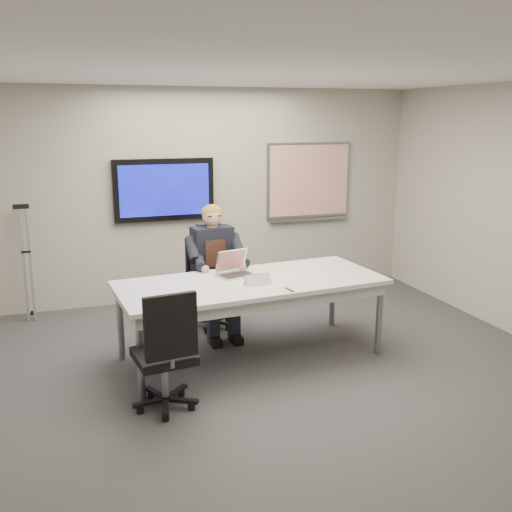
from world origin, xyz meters
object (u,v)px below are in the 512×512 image
object	(u,v)px
laptop	(234,269)
office_chair_near	(166,373)
conference_table	(251,289)
office_chair_far	(210,299)
seated_person	(217,283)

from	to	relation	value
laptop	office_chair_near	bearing A→B (deg)	-145.73
conference_table	office_chair_near	size ratio (longest dim) A/B	2.55
office_chair_far	seated_person	world-z (taller)	seated_person
seated_person	laptop	bearing A→B (deg)	-89.44
conference_table	laptop	distance (m)	0.32
conference_table	laptop	xyz separation A→B (m)	(-0.10, 0.26, 0.16)
office_chair_far	office_chair_near	world-z (taller)	office_chair_near
office_chair_far	laptop	xyz separation A→B (m)	(0.07, -0.75, 0.56)
office_chair_far	seated_person	size ratio (longest dim) A/B	0.71
office_chair_near	seated_person	xyz separation A→B (m)	(0.86, 1.58, 0.26)
office_chair_near	seated_person	bearing A→B (deg)	-125.69
laptop	office_chair_far	bearing A→B (deg)	80.13
office_chair_near	laptop	size ratio (longest dim) A/B	2.58
seated_person	conference_table	bearing A→B (deg)	-84.39
office_chair_near	office_chair_far	bearing A→B (deg)	-121.75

